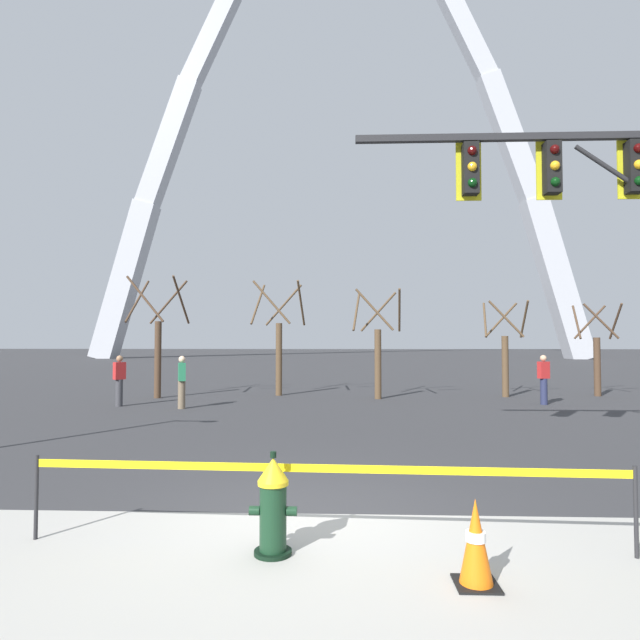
% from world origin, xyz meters
% --- Properties ---
extents(ground_plane, '(240.00, 240.00, 0.00)m').
position_xyz_m(ground_plane, '(0.00, 0.00, 0.00)').
color(ground_plane, '#333335').
extents(fire_hydrant, '(0.46, 0.48, 0.99)m').
position_xyz_m(fire_hydrant, '(-0.30, -1.19, 0.47)').
color(fire_hydrant, black).
rests_on(fire_hydrant, ground).
extents(caution_tape_barrier, '(5.99, 0.28, 0.87)m').
position_xyz_m(caution_tape_barrier, '(0.17, -1.03, 0.62)').
color(caution_tape_barrier, '#232326').
rests_on(caution_tape_barrier, ground).
extents(traffic_cone_by_hydrant, '(0.36, 0.36, 0.73)m').
position_xyz_m(traffic_cone_by_hydrant, '(1.49, -1.78, 0.36)').
color(traffic_cone_by_hydrant, black).
rests_on(traffic_cone_by_hydrant, ground).
extents(traffic_signal_gantry, '(6.42, 0.44, 6.00)m').
position_xyz_m(traffic_signal_gantry, '(5.07, 2.88, 4.27)').
color(traffic_signal_gantry, '#232326').
rests_on(traffic_signal_gantry, ground).
extents(monument_arch, '(56.45, 2.55, 54.46)m').
position_xyz_m(monument_arch, '(0.00, 53.79, 23.90)').
color(monument_arch, '#B2B5BC').
rests_on(monument_arch, ground).
extents(tree_far_left, '(1.99, 2.00, 4.32)m').
position_xyz_m(tree_far_left, '(-6.22, 12.50, 1.92)').
color(tree_far_left, '#473323').
rests_on(tree_far_left, ground).
extents(tree_left_mid, '(1.96, 1.97, 4.26)m').
position_xyz_m(tree_left_mid, '(-1.98, 13.56, 1.89)').
color(tree_left_mid, brown).
rests_on(tree_left_mid, ground).
extents(tree_center_left, '(1.78, 1.79, 3.85)m').
position_xyz_m(tree_center_left, '(1.66, 12.54, 1.71)').
color(tree_center_left, brown).
rests_on(tree_center_left, ground).
extents(tree_center_right, '(1.63, 1.64, 3.50)m').
position_xyz_m(tree_center_right, '(6.36, 13.36, 1.55)').
color(tree_center_right, brown).
rests_on(tree_center_right, ground).
extents(tree_right_mid, '(1.59, 1.60, 3.41)m').
position_xyz_m(tree_right_mid, '(9.85, 13.76, 1.52)').
color(tree_right_mid, '#473323').
rests_on(tree_right_mid, ground).
extents(pedestrian_walking_left, '(0.39, 0.30, 1.59)m').
position_xyz_m(pedestrian_walking_left, '(6.88, 11.05, 0.82)').
color(pedestrian_walking_left, '#232847').
rests_on(pedestrian_walking_left, ground).
extents(pedestrian_standing_center, '(0.37, 0.39, 1.59)m').
position_xyz_m(pedestrian_standing_center, '(-6.59, 10.09, 0.82)').
color(pedestrian_standing_center, '#38383D').
rests_on(pedestrian_standing_center, ground).
extents(pedestrian_walking_right, '(0.31, 0.39, 1.59)m').
position_xyz_m(pedestrian_walking_right, '(-4.46, 9.59, 0.82)').
color(pedestrian_walking_right, brown).
rests_on(pedestrian_walking_right, ground).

